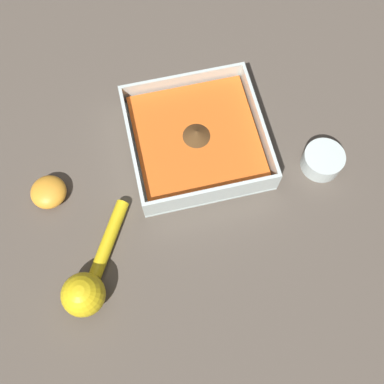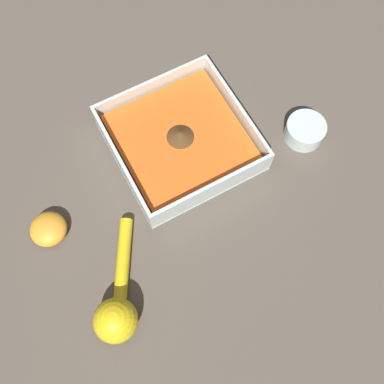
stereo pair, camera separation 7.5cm
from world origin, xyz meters
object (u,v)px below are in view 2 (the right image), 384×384
at_px(square_dish, 181,141).
at_px(lemon_half, 48,227).
at_px(spice_bowl, 305,131).
at_px(lemon_squeezer, 117,310).

distance_m(square_dish, lemon_half, 0.27).
xyz_separation_m(square_dish, spice_bowl, (0.21, -0.09, -0.00)).
distance_m(square_dish, spice_bowl, 0.23).
height_order(lemon_squeezer, lemon_half, lemon_squeezer).
distance_m(lemon_squeezer, lemon_half, 0.19).
bearing_deg(square_dish, lemon_squeezer, -136.12).
xyz_separation_m(square_dish, lemon_half, (-0.27, -0.04, -0.00)).
xyz_separation_m(spice_bowl, lemon_half, (-0.48, 0.05, 0.00)).
xyz_separation_m(lemon_squeezer, lemon_half, (-0.05, 0.18, -0.01)).
relative_size(spice_bowl, lemon_half, 1.17).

